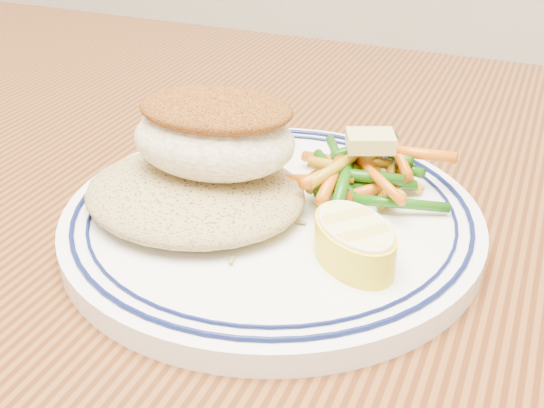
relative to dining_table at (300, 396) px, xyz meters
The scene contains 7 objects.
dining_table is the anchor object (origin of this frame).
plate 0.12m from the dining_table, 134.34° to the left, with size 0.26×0.26×0.02m.
rice_pilaf 0.15m from the dining_table, 165.55° to the left, with size 0.14×0.12×0.03m, color #957E4A.
fish_fillet 0.18m from the dining_table, 153.61° to the left, with size 0.11×0.08×0.05m.
vegetable_pile 0.15m from the dining_table, 84.23° to the left, with size 0.11×0.10×0.03m.
butter_pat 0.17m from the dining_table, 81.54° to the left, with size 0.03×0.02×0.01m, color #D8C169.
lemon_wedge 0.13m from the dining_table, ahead, with size 0.08×0.08×0.02m.
Camera 1 is at (0.11, -0.30, 0.98)m, focal length 45.00 mm.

